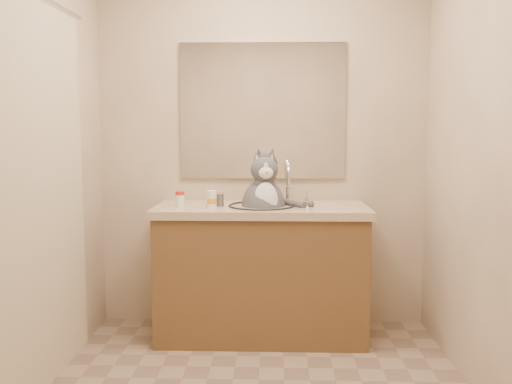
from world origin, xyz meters
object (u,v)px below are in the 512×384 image
pill_bottle_orange (212,199)px  pill_bottle_redcap (180,199)px  cat (264,203)px  grey_canister (220,200)px

pill_bottle_orange → pill_bottle_redcap: bearing=169.1°
cat → grey_canister: cat is taller
pill_bottle_redcap → grey_canister: bearing=5.0°
pill_bottle_redcap → pill_bottle_orange: pill_bottle_orange is taller
pill_bottle_redcap → grey_canister: pill_bottle_redcap is taller
cat → pill_bottle_orange: cat is taller
pill_bottle_orange → grey_canister: pill_bottle_orange is taller
cat → grey_canister: size_ratio=6.98×
cat → grey_canister: bearing=177.2°
pill_bottle_redcap → pill_bottle_orange: 0.21m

